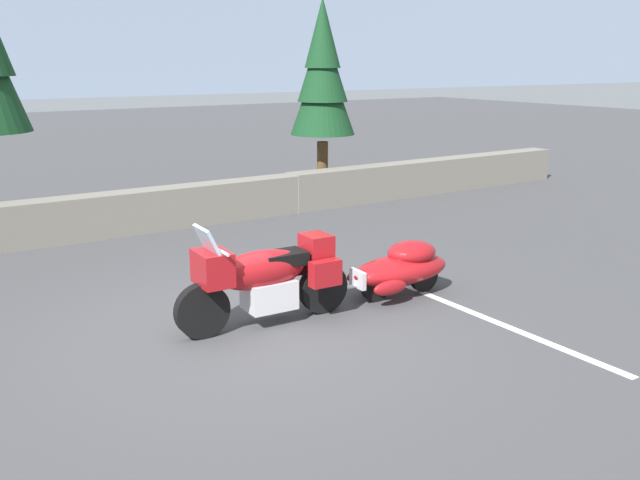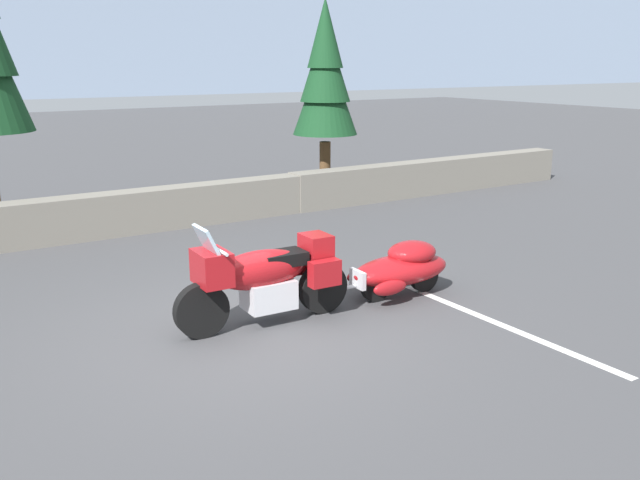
{
  "view_description": "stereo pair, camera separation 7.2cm",
  "coord_description": "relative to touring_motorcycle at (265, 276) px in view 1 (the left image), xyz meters",
  "views": [
    {
      "loc": [
        -3.59,
        -6.98,
        3.16
      ],
      "look_at": [
        1.33,
        0.48,
        0.85
      ],
      "focal_mm": 39.07,
      "sensor_mm": 36.0,
      "label": 1
    },
    {
      "loc": [
        -3.53,
        -7.02,
        3.16
      ],
      "look_at": [
        1.33,
        0.48,
        0.85
      ],
      "focal_mm": 39.07,
      "sensor_mm": 36.0,
      "label": 2
    }
  ],
  "objects": [
    {
      "name": "ground_plane",
      "position": [
        -0.28,
        -0.13,
        -0.62
      ],
      "size": [
        80.0,
        80.0,
        0.0
      ],
      "primitive_type": "plane",
      "color": "#424244"
    },
    {
      "name": "stone_guard_wall",
      "position": [
        -0.11,
        5.51,
        -0.22
      ],
      "size": [
        24.0,
        0.56,
        0.82
      ],
      "color": "slate",
      "rests_on": "ground"
    },
    {
      "name": "touring_motorcycle",
      "position": [
        0.0,
        0.0,
        0.0
      ],
      "size": [
        2.31,
        0.79,
        1.33
      ],
      "color": "black",
      "rests_on": "ground"
    },
    {
      "name": "car_shaped_trailer",
      "position": [
        2.09,
        -0.09,
        -0.21
      ],
      "size": [
        2.21,
        0.8,
        0.76
      ],
      "color": "black",
      "rests_on": "ground"
    },
    {
      "name": "pine_tree_secondary",
      "position": [
        5.18,
        6.53,
        2.23
      ],
      "size": [
        1.5,
        1.5,
        4.55
      ],
      "color": "brown",
      "rests_on": "ground"
    },
    {
      "name": "parking_stripe_marker",
      "position": [
        2.43,
        -1.63,
        -0.62
      ],
      "size": [
        0.12,
        3.6,
        0.01
      ],
      "primitive_type": "cube",
      "color": "silver",
      "rests_on": "ground"
    }
  ]
}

